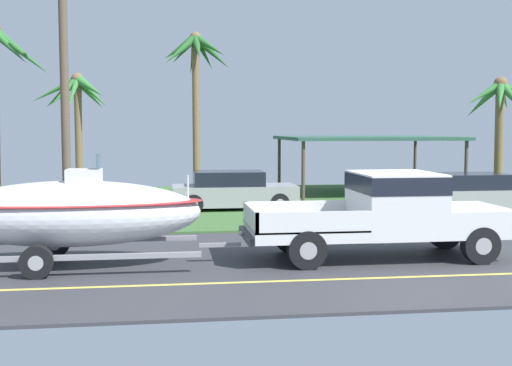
% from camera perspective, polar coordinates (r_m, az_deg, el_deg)
% --- Properties ---
extents(ground, '(36.00, 22.00, 0.11)m').
position_cam_1_polar(ground, '(22.92, 5.93, -2.44)').
color(ground, '#38383D').
extents(pickup_truck_towing, '(5.96, 2.11, 1.90)m').
position_cam_1_polar(pickup_truck_towing, '(14.77, 11.93, -2.37)').
color(pickup_truck_towing, silver).
rests_on(pickup_truck_towing, ground).
extents(boat_on_trailer, '(6.50, 2.32, 2.37)m').
position_cam_1_polar(boat_on_trailer, '(14.04, -15.90, -2.53)').
color(boat_on_trailer, gray).
rests_on(boat_on_trailer, ground).
extents(parked_sedan_near, '(4.65, 1.90, 1.38)m').
position_cam_1_polar(parked_sedan_near, '(22.75, 18.17, -0.98)').
color(parked_sedan_near, '#99999E').
rests_on(parked_sedan_near, ground).
extents(parked_sedan_far, '(4.32, 1.82, 1.38)m').
position_cam_1_polar(parked_sedan_far, '(22.81, -2.03, -0.73)').
color(parked_sedan_far, '#99999E').
rests_on(parked_sedan_far, ground).
extents(carport_awning, '(7.11, 5.88, 2.52)m').
position_cam_1_polar(carport_awning, '(28.45, 9.58, 3.83)').
color(carport_awning, '#4C4238').
rests_on(carport_awning, ground).
extents(palm_tree_near_left, '(3.20, 3.03, 5.07)m').
position_cam_1_polar(palm_tree_near_left, '(29.89, 20.52, 6.22)').
color(palm_tree_near_left, brown).
rests_on(palm_tree_near_left, ground).
extents(palm_tree_near_right, '(3.10, 3.08, 4.98)m').
position_cam_1_polar(palm_tree_near_right, '(26.09, -15.46, 6.96)').
color(palm_tree_near_right, brown).
rests_on(palm_tree_near_right, ground).
extents(palm_tree_far_left, '(2.99, 2.97, 6.77)m').
position_cam_1_polar(palm_tree_far_left, '(26.82, -5.33, 10.15)').
color(palm_tree_far_left, brown).
rests_on(palm_tree_far_left, ground).
extents(utility_pole, '(0.24, 1.80, 8.02)m').
position_cam_1_polar(utility_pole, '(19.01, -16.43, 8.51)').
color(utility_pole, brown).
rests_on(utility_pole, ground).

